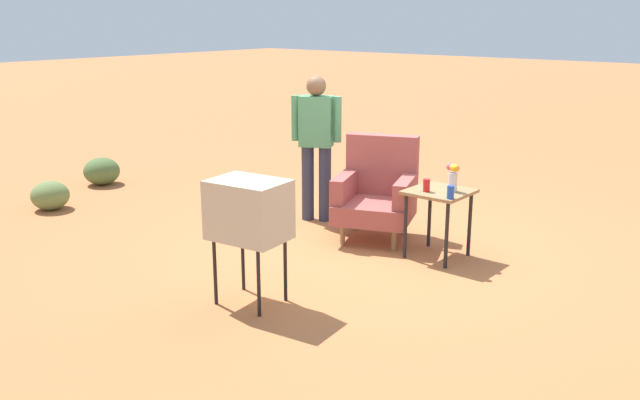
% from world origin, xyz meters
% --- Properties ---
extents(ground_plane, '(60.00, 60.00, 0.00)m').
position_xyz_m(ground_plane, '(0.00, 0.00, 0.00)').
color(ground_plane, '#B76B3D').
extents(armchair, '(1.00, 1.01, 1.06)m').
position_xyz_m(armchair, '(-0.21, 0.28, 0.50)').
color(armchair, '#937047').
rests_on(armchair, ground).
extents(side_table, '(0.56, 0.56, 0.67)m').
position_xyz_m(side_table, '(0.60, 0.15, 0.57)').
color(side_table, black).
rests_on(side_table, ground).
extents(tv_on_stand, '(0.65, 0.51, 1.03)m').
position_xyz_m(tv_on_stand, '(-0.01, -1.78, 0.78)').
color(tv_on_stand, black).
rests_on(tv_on_stand, ground).
extents(person_standing, '(0.52, 0.36, 1.64)m').
position_xyz_m(person_standing, '(-1.10, 0.36, 0.94)').
color(person_standing, '#2D3347').
rests_on(person_standing, ground).
extents(soda_can_red, '(0.07, 0.07, 0.12)m').
position_xyz_m(soda_can_red, '(0.53, 0.03, 0.73)').
color(soda_can_red, red).
rests_on(soda_can_red, side_table).
extents(soda_can_blue, '(0.07, 0.07, 0.12)m').
position_xyz_m(soda_can_blue, '(0.83, -0.06, 0.73)').
color(soda_can_blue, blue).
rests_on(soda_can_blue, side_table).
extents(flower_vase, '(0.15, 0.10, 0.27)m').
position_xyz_m(flower_vase, '(0.71, 0.19, 0.82)').
color(flower_vase, silver).
rests_on(flower_vase, side_table).
extents(shrub_near, '(0.45, 0.45, 0.35)m').
position_xyz_m(shrub_near, '(-3.86, -1.36, 0.17)').
color(shrub_near, olive).
rests_on(shrub_near, ground).
extents(shrub_mid, '(0.49, 0.49, 0.38)m').
position_xyz_m(shrub_mid, '(-4.48, -0.23, 0.19)').
color(shrub_mid, '#516B38').
rests_on(shrub_mid, ground).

